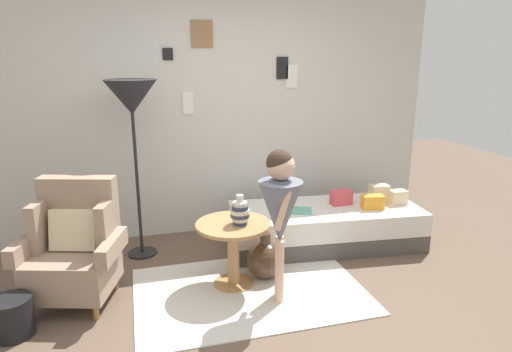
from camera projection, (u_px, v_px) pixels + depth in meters
The scene contains 16 objects.
ground_plane at pixel (271, 321), 3.32m from camera, with size 12.00×12.00×0.00m, color brown.
gallery_wall at pixel (217, 112), 4.79m from camera, with size 4.80×0.12×2.60m.
rug at pixel (250, 291), 3.73m from camera, with size 1.86×1.28×0.01m, color silver.
armchair at pixel (75, 248), 3.52m from camera, with size 0.86×0.74×0.97m.
daybed at pixel (325, 226), 4.61m from camera, with size 1.97×0.98×0.40m.
pillow_head at pixel (398, 197), 4.65m from camera, with size 0.17×0.12×0.15m, color beige.
pillow_mid at pixel (379, 193), 4.71m from camera, with size 0.19×0.12×0.18m, color beige.
pillow_back at pixel (373, 202), 4.51m from camera, with size 0.21×0.12×0.14m, color orange.
pillow_extra at pixel (341, 197), 4.64m from camera, with size 0.21×0.12×0.15m, color #D64C56.
side_table at pixel (233, 240), 3.74m from camera, with size 0.62×0.62×0.56m.
vase_striped at pixel (240, 212), 3.66m from camera, with size 0.16×0.16×0.25m.
floor_lamp at pixel (132, 102), 4.05m from camera, with size 0.48×0.48×1.69m.
person_child at pixel (280, 205), 3.41m from camera, with size 0.34×0.34×1.23m.
book_on_daybed at pixel (300, 211), 4.42m from camera, with size 0.22×0.16×0.03m, color #5EAE96.
demijohn_near at pixel (265, 259), 3.93m from camera, with size 0.33×0.33×0.41m.
magazine_basket at pixel (12, 317), 3.12m from camera, with size 0.28×0.28×0.28m, color black.
Camera 1 is at (-0.89, -2.79, 1.91)m, focal length 31.56 mm.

